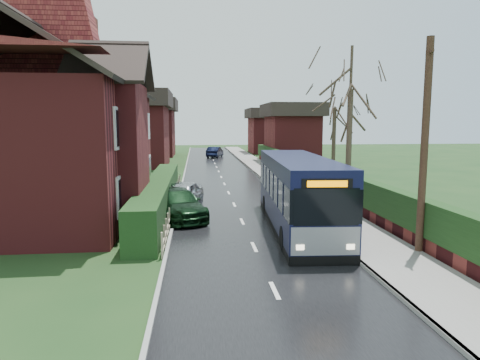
{
  "coord_description": "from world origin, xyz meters",
  "views": [
    {
      "loc": [
        -2.01,
        -16.62,
        4.4
      ],
      "look_at": [
        -0.02,
        2.74,
        1.8
      ],
      "focal_mm": 32.0,
      "sensor_mm": 36.0,
      "label": 1
    }
  ],
  "objects": [
    {
      "name": "car_silver",
      "position": [
        -2.8,
        5.31,
        0.7
      ],
      "size": [
        2.64,
        4.41,
        1.4
      ],
      "primitive_type": "imported",
      "rotation": [
        0.0,
        0.0,
        -0.25
      ],
      "color": "silver",
      "rests_on": "ground"
    },
    {
      "name": "road",
      "position": [
        0.0,
        10.0,
        0.01
      ],
      "size": [
        6.0,
        100.0,
        0.02
      ],
      "primitive_type": "cube",
      "color": "black",
      "rests_on": "ground"
    },
    {
      "name": "ground",
      "position": [
        0.0,
        0.0,
        0.0
      ],
      "size": [
        140.0,
        140.0,
        0.0
      ],
      "primitive_type": "plane",
      "color": "#29421C",
      "rests_on": "ground"
    },
    {
      "name": "bus",
      "position": [
        2.2,
        0.62,
        1.48
      ],
      "size": [
        2.84,
        9.96,
        2.99
      ],
      "rotation": [
        0.0,
        0.0,
        -0.06
      ],
      "color": "black",
      "rests_on": "ground"
    },
    {
      "name": "pavement",
      "position": [
        4.25,
        10.0,
        0.07
      ],
      "size": [
        2.5,
        100.0,
        0.14
      ],
      "primitive_type": "cube",
      "color": "slate",
      "rests_on": "ground"
    },
    {
      "name": "front_hedge",
      "position": [
        -3.9,
        5.0,
        0.8
      ],
      "size": [
        1.2,
        16.0,
        1.6
      ],
      "primitive_type": "cube",
      "color": "black",
      "rests_on": "ground"
    },
    {
      "name": "tree_right_near",
      "position": [
        6.0,
        5.2,
        6.57
      ],
      "size": [
        4.07,
        4.07,
        8.8
      ],
      "color": "#3D2F24",
      "rests_on": "ground"
    },
    {
      "name": "tree_right_far",
      "position": [
        8.6,
        15.6,
        5.95
      ],
      "size": [
        4.13,
        4.13,
        7.97
      ],
      "color": "#35281F",
      "rests_on": "ground"
    },
    {
      "name": "bus_stop_sign",
      "position": [
        3.2,
        -0.89,
        1.87
      ],
      "size": [
        0.09,
        0.43,
        2.84
      ],
      "rotation": [
        0.0,
        0.0,
        0.08
      ],
      "color": "slate",
      "rests_on": "ground"
    },
    {
      "name": "kerb_left",
      "position": [
        -3.05,
        10.0,
        0.05
      ],
      "size": [
        0.12,
        100.0,
        0.1
      ],
      "primitive_type": "cube",
      "color": "gray",
      "rests_on": "ground"
    },
    {
      "name": "picket_fence",
      "position": [
        -3.15,
        5.0,
        0.45
      ],
      "size": [
        0.1,
        16.0,
        0.9
      ],
      "primitive_type": null,
      "color": "tan",
      "rests_on": "ground"
    },
    {
      "name": "car_green",
      "position": [
        -2.9,
        3.01,
        0.68
      ],
      "size": [
        3.19,
        5.07,
        1.37
      ],
      "primitive_type": "imported",
      "rotation": [
        0.0,
        0.0,
        0.29
      ],
      "color": "black",
      "rests_on": "ground"
    },
    {
      "name": "telegraph_pole",
      "position": [
        5.4,
        -3.36,
        3.6
      ],
      "size": [
        0.36,
        0.9,
        7.12
      ],
      "rotation": [
        0.0,
        0.0,
        -0.31
      ],
      "color": "#322016",
      "rests_on": "ground"
    },
    {
      "name": "brick_house",
      "position": [
        -8.73,
        4.78,
        4.38
      ],
      "size": [
        9.3,
        14.6,
        10.3
      ],
      "color": "maroon",
      "rests_on": "ground"
    },
    {
      "name": "car_distant",
      "position": [
        0.39,
        38.4,
        0.69
      ],
      "size": [
        2.47,
        4.42,
        1.38
      ],
      "primitive_type": "imported",
      "rotation": [
        0.0,
        0.0,
        2.89
      ],
      "color": "black",
      "rests_on": "ground"
    },
    {
      "name": "right_wall_hedge",
      "position": [
        5.8,
        10.0,
        1.02
      ],
      "size": [
        0.6,
        50.0,
        1.8
      ],
      "color": "maroon",
      "rests_on": "ground"
    },
    {
      "name": "kerb_right",
      "position": [
        3.05,
        10.0,
        0.07
      ],
      "size": [
        0.12,
        100.0,
        0.14
      ],
      "primitive_type": "cube",
      "color": "gray",
      "rests_on": "ground"
    },
    {
      "name": "tree_house_side",
      "position": [
        -9.42,
        18.0,
        7.72
      ],
      "size": [
        4.55,
        4.55,
        10.33
      ],
      "color": "#32271D",
      "rests_on": "ground"
    }
  ]
}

